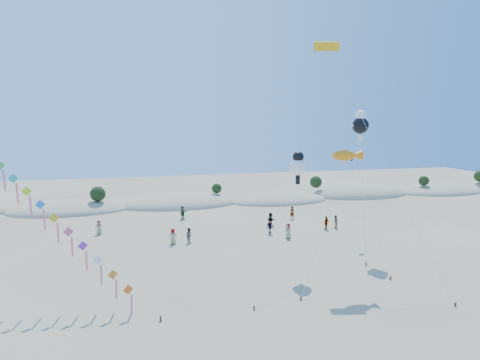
# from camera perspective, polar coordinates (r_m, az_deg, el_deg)

# --- Properties ---
(dune_ridge) EXTENTS (145.30, 11.49, 5.57)m
(dune_ridge) POSITION_cam_1_polar(r_m,az_deg,el_deg) (64.09, -7.62, -3.29)
(dune_ridge) COLOR gray
(dune_ridge) RESTS_ON ground
(fish_kite) EXTENTS (6.95, 4.71, 10.50)m
(fish_kite) POSITION_cam_1_polar(r_m,az_deg,el_deg) (34.11, 14.97, 3.34)
(fish_kite) COLOR #3F2D1E
(fish_kite) RESTS_ON ground
(cartoon_kite_low) EXTENTS (7.09, 8.67, 10.24)m
(cartoon_kite_low) POSITION_cam_1_polar(r_m,az_deg,el_deg) (35.62, 8.25, 2.12)
(cartoon_kite_low) COLOR #3F2D1E
(cartoon_kite_low) RESTS_ON ground
(cartoon_kite_high) EXTENTS (3.46, 6.83, 13.97)m
(cartoon_kite_high) POSITION_cam_1_polar(r_m,az_deg,el_deg) (42.63, 16.77, 7.67)
(cartoon_kite_high) COLOR #3F2D1E
(cartoon_kite_high) RESTS_ON ground
(parafoil_kite) EXTENTS (4.92, 14.26, 20.21)m
(parafoil_kite) POSITION_cam_1_polar(r_m,az_deg,el_deg) (40.00, 12.44, 17.63)
(parafoil_kite) COLOR #3F2D1E
(parafoil_kite) RESTS_ON ground
(dark_kite) EXTENTS (3.40, 12.10, 9.49)m
(dark_kite) POSITION_cam_1_polar(r_m,az_deg,el_deg) (42.11, 16.81, -0.90)
(dark_kite) COLOR #3F2D1E
(dark_kite) RESTS_ON ground
(beachgoers) EXTENTS (28.39, 13.10, 1.78)m
(beachgoers) POSITION_cam_1_polar(r_m,az_deg,el_deg) (48.12, -0.02, -6.14)
(beachgoers) COLOR slate
(beachgoers) RESTS_ON ground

